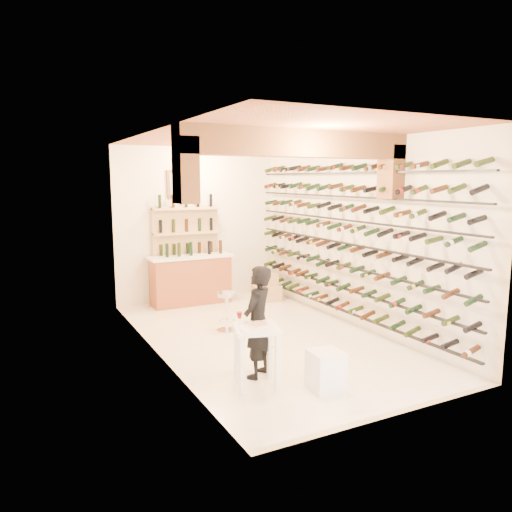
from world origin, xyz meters
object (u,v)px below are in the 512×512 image
Objects in this scene: wine_rack at (343,238)px; crate_lower at (267,293)px; person at (258,322)px; tasting_table at (256,337)px; chrome_barstool at (227,309)px; back_counter at (191,278)px; white_stool at (326,370)px.

wine_rack reaches higher than crate_lower.
wine_rack is 2.83m from person.
tasting_table is 1.40× the size of chrome_barstool.
wine_rack is at bearing -16.95° from chrome_barstool.
tasting_table is at bearing 21.20° from person.
wine_rack is 2.57m from crate_lower.
back_counter is 4.73m from white_stool.
tasting_table reaches higher than white_stool.
tasting_table is 1.96× the size of white_stool.
tasting_table reaches higher than chrome_barstool.
wine_rack is at bearing 49.15° from white_stool.
person is (-0.56, 0.73, 0.49)m from white_stool.
person is (-2.35, -1.35, -0.82)m from wine_rack.
tasting_table is 0.94m from white_stool.
back_counter is at bearing 97.46° from tasting_table.
white_stool is 1.04m from person.
wine_rack is 6.10× the size of tasting_table.
crate_lower is at bearing -18.70° from back_counter.
back_counter reaches higher than white_stool.
chrome_barstool is at bearing -136.01° from crate_lower.
person is at bearing 127.52° from white_stool.
wine_rack is 10.05× the size of crate_lower.
back_counter is 2.54× the size of chrome_barstool.
chrome_barstool reaches higher than white_stool.
chrome_barstool is (-1.93, 0.59, -1.16)m from wine_rack.
back_counter reaches higher than crate_lower.
white_stool is (-1.80, -2.08, -1.31)m from wine_rack.
tasting_table is at bearing -104.93° from chrome_barstool.
person is 2.58× the size of crate_lower.
crate_lower is (2.20, 3.77, -0.46)m from tasting_table.
tasting_table reaches higher than crate_lower.
chrome_barstool is 2.24m from crate_lower.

